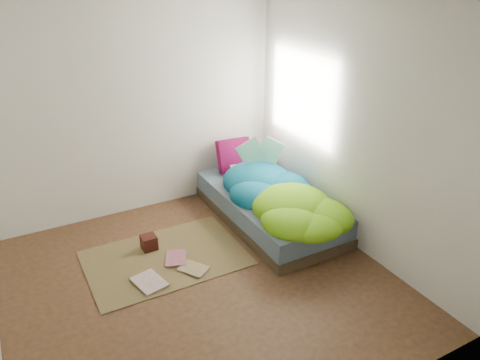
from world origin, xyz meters
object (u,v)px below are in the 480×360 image
object	(u,v)px
floor_book_a	(138,288)
open_book	(261,144)
wooden_box	(149,242)
bed	(269,207)
pillow_magenta	(234,155)
floor_book_b	(165,259)

from	to	relation	value
floor_book_a	open_book	bearing A→B (deg)	12.89
open_book	wooden_box	world-z (taller)	open_book
bed	open_book	size ratio (longest dim) A/B	4.19
wooden_box	floor_book_a	bearing A→B (deg)	-117.60
pillow_magenta	floor_book_b	world-z (taller)	pillow_magenta
pillow_magenta	floor_book_b	bearing A→B (deg)	-138.05
bed	pillow_magenta	bearing A→B (deg)	92.86
pillow_magenta	wooden_box	size ratio (longest dim) A/B	2.72
bed	wooden_box	bearing A→B (deg)	177.26
bed	wooden_box	xyz separation A→B (m)	(-1.46, 0.07, -0.08)
pillow_magenta	floor_book_a	xyz separation A→B (m)	(-1.73, -1.34, -0.53)
pillow_magenta	open_book	xyz separation A→B (m)	(0.13, -0.45, 0.28)
bed	floor_book_b	distance (m)	1.41
pillow_magenta	floor_book_a	bearing A→B (deg)	-137.58
wooden_box	pillow_magenta	bearing A→B (deg)	27.44
open_book	bed	bearing A→B (deg)	-85.33
floor_book_a	floor_book_b	xyz separation A→B (m)	(0.39, 0.32, 0.00)
bed	pillow_magenta	world-z (taller)	pillow_magenta
pillow_magenta	floor_book_a	size ratio (longest dim) A/B	1.24
wooden_box	floor_book_a	distance (m)	0.68
open_book	floor_book_a	xyz separation A→B (m)	(-1.87, -0.89, -0.80)
floor_book_b	floor_book_a	bearing A→B (deg)	-118.00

